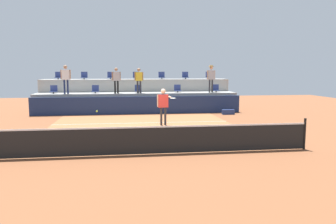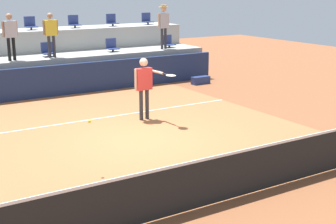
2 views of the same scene
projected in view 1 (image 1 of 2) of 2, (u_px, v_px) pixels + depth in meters
ground_plane at (145, 132)px, 14.39m from camera, size 40.00×40.00×0.00m
court_inner_paint at (143, 128)px, 15.37m from camera, size 9.00×10.00×0.01m
court_service_line at (142, 123)px, 16.75m from camera, size 9.00×0.06×0.00m
tennis_net at (153, 139)px, 10.39m from camera, size 10.48×0.08×1.07m
sponsor_backboard at (138, 105)px, 20.22m from camera, size 13.00×0.16×1.10m
seating_tier_lower at (138, 102)px, 21.49m from camera, size 13.00×1.80×1.25m
seating_tier_upper at (136, 94)px, 23.20m from camera, size 13.00×1.80×2.10m
stadium_chair_lower_far_left at (54, 90)px, 20.60m from camera, size 0.44×0.40×0.52m
stadium_chair_lower_left at (95, 90)px, 20.95m from camera, size 0.44×0.40×0.52m
stadium_chair_lower_center at (138, 89)px, 21.32m from camera, size 0.44×0.40×0.52m
stadium_chair_lower_right at (178, 89)px, 21.68m from camera, size 0.44×0.40×0.52m
stadium_chair_lower_far_right at (216, 89)px, 22.03m from camera, size 0.44×0.40×0.52m
stadium_chair_upper_far_left at (58, 76)px, 22.26m from camera, size 0.44×0.40×0.52m
stadium_chair_upper_left at (84, 76)px, 22.50m from camera, size 0.44×0.40×0.52m
stadium_chair_upper_mid_left at (111, 76)px, 22.74m from camera, size 0.44×0.40×0.52m
stadium_chair_upper_center at (136, 76)px, 22.98m from camera, size 0.44×0.40×0.52m
stadium_chair_upper_mid_right at (162, 76)px, 23.22m from camera, size 0.44×0.40×0.52m
stadium_chair_upper_right at (185, 76)px, 23.46m from camera, size 0.44×0.40×0.52m
stadium_chair_upper_far_right at (209, 76)px, 23.69m from camera, size 0.44×0.40×0.52m
tennis_player at (164, 103)px, 15.95m from camera, size 0.79×1.22×1.81m
spectator_in_white at (66, 76)px, 20.23m from camera, size 0.62×0.25×1.79m
spectator_leaning_on_rail at (116, 78)px, 20.66m from camera, size 0.58×0.27×1.63m
spectator_in_grey at (139, 78)px, 20.86m from camera, size 0.57×0.22×1.61m
spectator_with_hat at (211, 76)px, 21.48m from camera, size 0.60×0.50×1.80m
tennis_ball at (97, 111)px, 12.53m from camera, size 0.07×0.07×0.07m
equipment_bag at (228, 112)px, 20.10m from camera, size 0.76×0.28×0.30m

